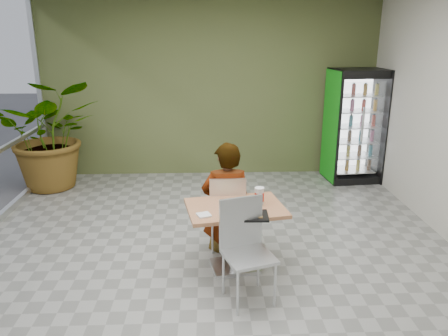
{
  "coord_description": "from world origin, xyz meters",
  "views": [
    {
      "loc": [
        -0.05,
        -4.39,
        2.56
      ],
      "look_at": [
        0.15,
        0.59,
        1.0
      ],
      "focal_mm": 35.0,
      "sensor_mm": 36.0,
      "label": 1
    }
  ],
  "objects": [
    {
      "name": "pizza_plate",
      "position": [
        0.21,
        0.0,
        0.77
      ],
      "size": [
        0.32,
        0.25,
        0.03
      ],
      "color": "silver",
      "rests_on": "dining_table"
    },
    {
      "name": "seated_woman",
      "position": [
        0.17,
        0.48,
        0.52
      ],
      "size": [
        0.62,
        0.42,
        1.65
      ],
      "primitive_type": "imported",
      "rotation": [
        0.0,
        0.0,
        3.18
      ],
      "color": "black",
      "rests_on": "ground"
    },
    {
      "name": "cafeteria_tray",
      "position": [
        0.37,
        -0.29,
        0.76
      ],
      "size": [
        0.41,
        0.3,
        0.02
      ],
      "primitive_type": "cube",
      "rotation": [
        0.0,
        0.0,
        -0.04
      ],
      "color": "black",
      "rests_on": "dining_table"
    },
    {
      "name": "dining_table",
      "position": [
        0.25,
        -0.01,
        0.54
      ],
      "size": [
        1.14,
        0.89,
        0.75
      ],
      "rotation": [
        0.0,
        0.0,
        0.17
      ],
      "color": "#C17652",
      "rests_on": "ground"
    },
    {
      "name": "ground",
      "position": [
        0.0,
        0.0,
        0.0
      ],
      "size": [
        7.0,
        7.0,
        0.0
      ],
      "primitive_type": "plane",
      "color": "gray",
      "rests_on": "ground"
    },
    {
      "name": "chair_far",
      "position": [
        0.18,
        0.43,
        0.56
      ],
      "size": [
        0.44,
        0.44,
        0.95
      ],
      "rotation": [
        0.0,
        0.0,
        3.18
      ],
      "color": "silver",
      "rests_on": "ground"
    },
    {
      "name": "room_envelope",
      "position": [
        0.0,
        0.0,
        1.6
      ],
      "size": [
        6.0,
        7.0,
        3.2
      ],
      "primitive_type": null,
      "color": "beige",
      "rests_on": "ground"
    },
    {
      "name": "chair_near",
      "position": [
        0.31,
        -0.53,
        0.6
      ],
      "size": [
        0.57,
        0.57,
        1.02
      ],
      "rotation": [
        0.0,
        0.0,
        0.32
      ],
      "color": "silver",
      "rests_on": "ground"
    },
    {
      "name": "napkin_stack",
      "position": [
        -0.09,
        -0.25,
        0.76
      ],
      "size": [
        0.17,
        0.17,
        0.02
      ],
      "primitive_type": "cube",
      "rotation": [
        0.0,
        0.0,
        0.34
      ],
      "color": "silver",
      "rests_on": "dining_table"
    },
    {
      "name": "soda_cup",
      "position": [
        0.51,
        0.06,
        0.84
      ],
      "size": [
        0.11,
        0.11,
        0.19
      ],
      "color": "silver",
      "rests_on": "dining_table"
    },
    {
      "name": "potted_plant",
      "position": [
        -2.66,
        2.85,
        0.92
      ],
      "size": [
        1.95,
        1.78,
        1.85
      ],
      "primitive_type": "imported",
      "rotation": [
        0.0,
        0.0,
        0.23
      ],
      "color": "#2D6629",
      "rests_on": "ground"
    },
    {
      "name": "beverage_fridge",
      "position": [
        2.54,
        3.02,
        0.98
      ],
      "size": [
        0.96,
        0.77,
        1.96
      ],
      "rotation": [
        0.0,
        0.0,
        0.1
      ],
      "color": "black",
      "rests_on": "ground"
    }
  ]
}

